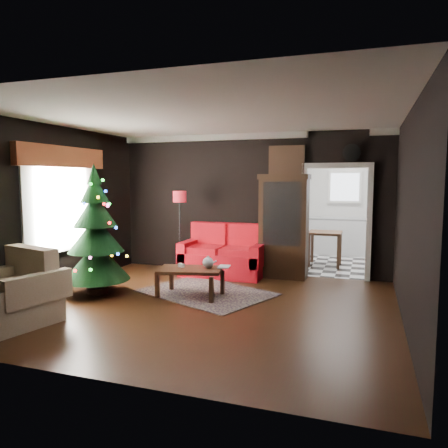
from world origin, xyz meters
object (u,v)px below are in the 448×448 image
(coffee_table, at_px, (190,282))
(teapot, at_px, (208,262))
(armchair, at_px, (13,289))
(floor_lamp, at_px, (180,233))
(christmas_tree, at_px, (96,231))
(loveseat, at_px, (224,250))
(curio_cabinet, at_px, (284,229))
(kitchen_table, at_px, (325,248))
(wall_clock, at_px, (352,153))

(coffee_table, bearing_deg, teapot, 23.15)
(armchair, bearing_deg, floor_lamp, 90.64)
(christmas_tree, bearing_deg, armchair, -96.04)
(loveseat, relative_size, curio_cabinet, 0.89)
(curio_cabinet, bearing_deg, kitchen_table, 65.56)
(curio_cabinet, bearing_deg, wall_clock, 8.53)
(christmas_tree, xyz_separation_m, teapot, (1.78, 0.47, -0.49))
(curio_cabinet, bearing_deg, armchair, -127.11)
(christmas_tree, distance_m, teapot, 1.91)
(curio_cabinet, distance_m, teapot, 1.98)
(coffee_table, relative_size, wall_clock, 3.13)
(curio_cabinet, distance_m, wall_clock, 1.88)
(curio_cabinet, relative_size, kitchen_table, 2.53)
(armchair, distance_m, kitchen_table, 6.28)
(christmas_tree, height_order, coffee_table, christmas_tree)
(floor_lamp, height_order, wall_clock, wall_clock)
(loveseat, height_order, floor_lamp, floor_lamp)
(coffee_table, xyz_separation_m, kitchen_table, (1.82, 3.26, 0.14))
(loveseat, height_order, kitchen_table, loveseat)
(teapot, bearing_deg, coffee_table, -156.85)
(coffee_table, xyz_separation_m, teapot, (0.26, 0.11, 0.32))
(coffee_table, relative_size, teapot, 4.95)
(curio_cabinet, relative_size, wall_clock, 5.94)
(teapot, distance_m, kitchen_table, 3.52)
(teapot, bearing_deg, curio_cabinet, 62.25)
(christmas_tree, bearing_deg, teapot, 14.64)
(curio_cabinet, distance_m, floor_lamp, 2.05)
(armchair, bearing_deg, curio_cabinet, 67.45)
(christmas_tree, distance_m, armchair, 1.70)
(coffee_table, xyz_separation_m, wall_clock, (2.37, 2.01, 2.14))
(christmas_tree, xyz_separation_m, wall_clock, (3.89, 2.37, 1.33))
(curio_cabinet, height_order, wall_clock, wall_clock)
(christmas_tree, height_order, armchair, christmas_tree)
(coffee_table, bearing_deg, kitchen_table, 60.86)
(curio_cabinet, xyz_separation_m, christmas_tree, (-2.69, -2.19, 0.10))
(armchair, relative_size, kitchen_table, 1.34)
(teapot, bearing_deg, loveseat, 99.29)
(wall_clock, bearing_deg, christmas_tree, -148.69)
(curio_cabinet, xyz_separation_m, teapot, (-0.90, -1.72, -0.39))
(loveseat, bearing_deg, armchair, -115.65)
(christmas_tree, relative_size, wall_clock, 6.43)
(christmas_tree, relative_size, teapot, 10.17)
(floor_lamp, bearing_deg, teapot, -50.50)
(floor_lamp, height_order, coffee_table, floor_lamp)
(christmas_tree, xyz_separation_m, coffee_table, (1.52, 0.35, -0.81))
(coffee_table, bearing_deg, loveseat, 89.31)
(curio_cabinet, height_order, christmas_tree, christmas_tree)
(loveseat, distance_m, wall_clock, 3.04)
(kitchen_table, bearing_deg, floor_lamp, -145.89)
(floor_lamp, bearing_deg, wall_clock, 9.78)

